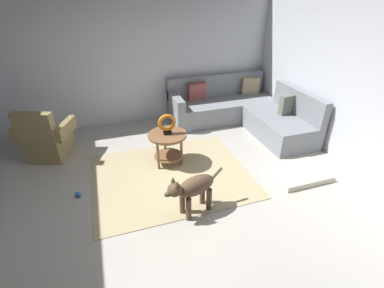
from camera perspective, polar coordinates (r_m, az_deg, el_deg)
The scene contains 11 objects.
ground_plane at distance 3.77m, azimuth -3.71°, elevation -13.36°, with size 6.00×6.00×0.10m, color #B7B2A8.
wall_back at distance 5.79m, azimuth -12.17°, elevation 17.21°, with size 6.00×0.12×2.70m, color silver.
wall_right at distance 4.64m, azimuth 33.98°, elevation 9.99°, with size 0.12×6.00×2.70m, color silver.
area_rug at distance 4.29m, azimuth -4.25°, elevation -6.36°, with size 2.30×1.90×0.01m, color tan.
sectional_couch at distance 5.84m, azimuth 10.09°, elevation 6.59°, with size 2.20×2.25×0.88m.
armchair at distance 5.16m, azimuth -27.54°, elevation 0.77°, with size 0.96×0.84×0.88m.
side_table at distance 4.36m, azimuth -4.96°, elevation 0.64°, with size 0.60×0.60×0.54m.
torus_sculpture at distance 4.23m, azimuth -5.13°, elevation 4.14°, with size 0.28×0.08×0.33m.
dog_bed_mat at distance 4.55m, azimuth 20.93°, elevation -5.62°, with size 0.80×0.60×0.09m, color beige.
dog at distance 3.42m, azimuth 0.19°, elevation -9.06°, with size 0.83×0.36×0.63m.
dog_toy_ball at distance 4.17m, azimuth -22.18°, elevation -9.48°, with size 0.08×0.08×0.08m, color blue.
Camera 1 is at (-0.65, -2.70, 2.50)m, focal length 26.20 mm.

